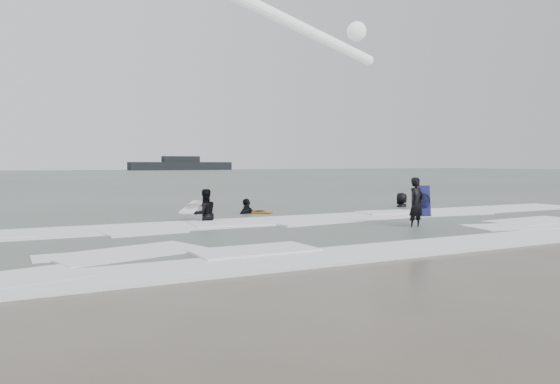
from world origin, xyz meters
name	(u,v)px	position (x,y,z in m)	size (l,w,h in m)	color
ground	(376,248)	(0.00, 0.00, 0.00)	(320.00, 320.00, 0.00)	brown
sea	(59,176)	(0.00, 80.00, 0.06)	(320.00, 320.00, 0.00)	#47544C
surfer_centre	(416,229)	(3.40, 2.48, 0.00)	(0.59, 0.38, 1.61)	black
surfer_wading	(205,223)	(-1.80, 7.03, 0.00)	(0.83, 0.64, 1.70)	black
surfer_right_near	(247,215)	(0.62, 9.05, 0.00)	(1.05, 0.44, 1.80)	black
surfer_right_far	(402,208)	(8.14, 8.87, 0.00)	(0.90, 0.59, 1.84)	black
surf_foam	(300,229)	(0.00, 3.70, 0.04)	(30.03, 9.06, 0.09)	white
bodyboards	(285,207)	(0.83, 6.25, 0.50)	(6.65, 7.11, 1.25)	#0D0F3F
vessel_horizon	(181,165)	(39.44, 146.42, 1.52)	(30.19, 5.39, 4.10)	black
airshow_jet	(261,14)	(20.24, 49.44, 19.82)	(43.52, 16.98, 7.50)	silver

